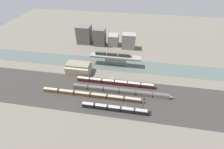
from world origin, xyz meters
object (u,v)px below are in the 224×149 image
object	(u,v)px
train_yard_far	(121,91)
signal_tower	(143,105)
warehouse_building	(79,68)
train_yard_near	(115,109)
train_on_bridge	(113,54)
train_yard_outer	(116,83)
train_yard_mid	(92,95)

from	to	relation	value
train_yard_far	signal_tower	size ratio (longest dim) A/B	5.72
warehouse_building	train_yard_near	bearing A→B (deg)	-44.21
warehouse_building	train_on_bridge	bearing A→B (deg)	30.30
train_yard_outer	warehouse_building	bearing A→B (deg)	162.18
train_yard_near	signal_tower	size ratio (longest dim) A/B	3.49
warehouse_building	signal_tower	xyz separation A→B (m)	(61.52, -38.74, 2.37)
train_on_bridge	signal_tower	xyz separation A→B (m)	(30.14, -57.09, -5.18)
train_yard_mid	train_yard_outer	bearing A→B (deg)	46.22
signal_tower	train_yard_mid	bearing A→B (deg)	167.71
warehouse_building	train_yard_far	bearing A→B (deg)	-26.24
train_yard_outer	warehouse_building	xyz separation A→B (m)	(-38.24, 12.29, 2.86)
train_on_bridge	train_yard_outer	distance (m)	33.08
train_yard_mid	signal_tower	distance (m)	41.54
train_yard_mid	warehouse_building	size ratio (longest dim) A/B	3.77
train_on_bridge	train_yard_outer	world-z (taller)	train_on_bridge
signal_tower	train_on_bridge	bearing A→B (deg)	117.83
train_on_bridge	train_yard_far	xyz separation A→B (m)	(13.10, -40.27, -10.57)
train_yard_mid	train_yard_outer	distance (m)	24.50
train_on_bridge	train_yard_far	size ratio (longest dim) A/B	0.44
train_yard_outer	warehouse_building	world-z (taller)	warehouse_building
train_yard_near	train_yard_far	world-z (taller)	train_yard_near
train_on_bridge	train_yard_near	bearing A→B (deg)	-79.84
train_yard_outer	signal_tower	size ratio (longest dim) A/B	4.85
train_yard_mid	train_on_bridge	bearing A→B (deg)	78.20
train_yard_mid	train_yard_outer	world-z (taller)	train_yard_outer
train_on_bridge	train_yard_mid	bearing A→B (deg)	-101.80
train_yard_near	train_yard_outer	size ratio (longest dim) A/B	0.72
train_yard_near	train_yard_far	bearing A→B (deg)	82.50
train_on_bridge	signal_tower	distance (m)	64.76
train_yard_far	train_yard_outer	world-z (taller)	train_yard_outer
train_yard_near	train_yard_outer	distance (m)	28.81
train_yard_near	train_yard_far	distance (m)	19.09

